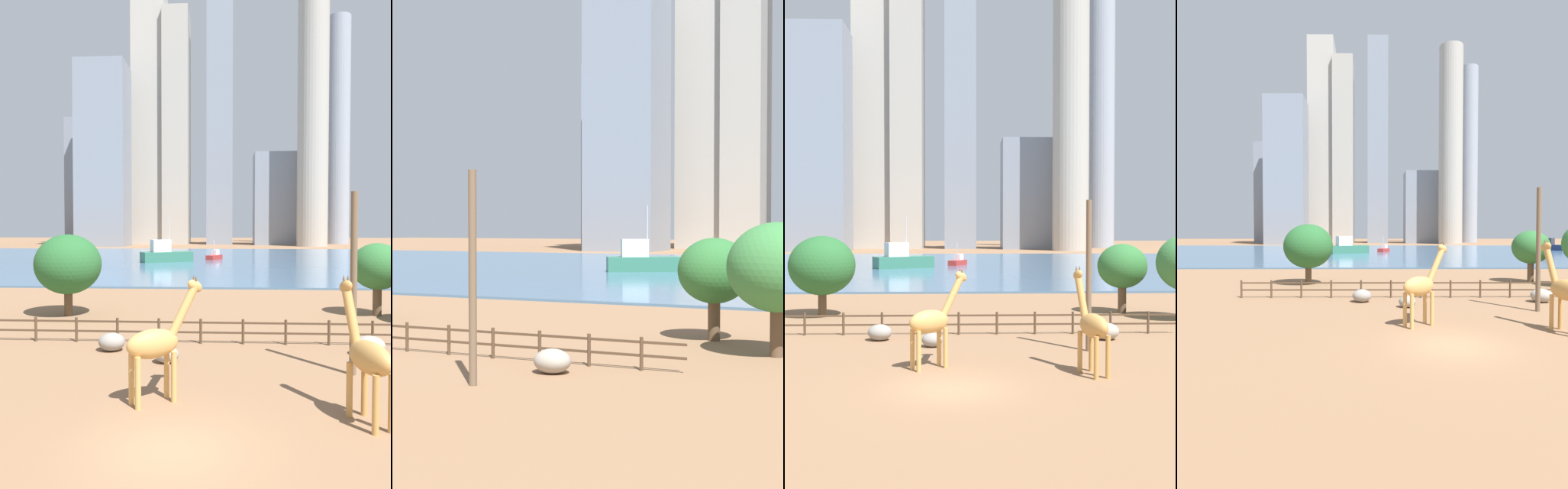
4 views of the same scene
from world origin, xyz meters
The scene contains 13 objects.
ground_plane centered at (0.00, 80.00, 0.00)m, with size 400.00×400.00×0.00m, color #8C6647.
harbor_water centered at (0.00, 77.00, 0.10)m, with size 180.00×86.00×0.20m, color #476B8C.
utility_pole centered at (6.73, 7.11, 3.77)m, with size 0.28×0.28×7.53m, color brown.
boulder_small centered at (8.32, 10.15, 0.47)m, with size 1.46×1.24×0.93m, color gray.
enclosure_fence centered at (-0.37, 12.00, 0.76)m, with size 26.12×0.14×1.30m.
tree_center_broad centered at (15.53, 17.14, 3.80)m, with size 4.27×4.27×5.75m.
tree_right_tall centered at (11.97, 20.57, 3.37)m, with size 3.55×3.55×5.01m.
boat_sailboat centered at (-0.25, 75.45, 0.82)m, with size 3.10×4.32×3.68m.
boat_tug centered at (-8.56, 68.49, 1.50)m, with size 9.18×6.64×7.82m.
skyline_tower_needle centered at (-26.55, 168.45, 47.70)m, with size 12.09×14.94×95.39m, color #B7B2A8.
skyline_tower_glass centered at (-16.16, 166.15, 42.94)m, with size 9.49×14.93×85.88m, color #ADA89E.
skyline_tower_short centered at (-53.13, 168.17, 23.39)m, with size 8.41×15.66×46.79m, color gray.
skyline_tower_far centered at (-38.09, 142.69, 29.78)m, with size 15.95×14.42×59.55m, color gray.
Camera 2 is at (20.77, -15.15, 5.58)m, focal length 55.00 mm.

